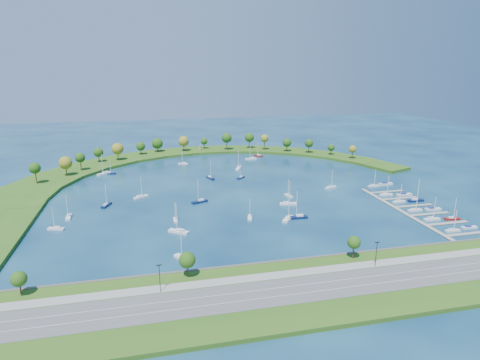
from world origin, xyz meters
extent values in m
plane|color=#082445|center=(0.00, 0.00, 0.00)|extent=(700.00, 700.00, 0.00)
cube|color=#2C5316|center=(0.00, -124.00, 0.80)|extent=(420.00, 42.00, 1.60)
cube|color=#474442|center=(0.00, -102.50, 0.90)|extent=(420.00, 1.20, 1.80)
cube|color=#515154|center=(0.00, -124.00, 1.66)|extent=(420.00, 16.00, 0.12)
cube|color=gray|center=(0.00, -113.00, 1.66)|extent=(420.00, 5.00, 0.12)
cube|color=silver|center=(0.00, -126.50, 1.73)|extent=(420.00, 0.15, 0.02)
cube|color=silver|center=(0.00, -121.50, 1.73)|extent=(420.00, 0.15, 0.02)
cylinder|color=#382314|center=(-95.00, -107.00, 4.05)|extent=(0.56, 0.56, 4.90)
sphere|color=#1A4912|center=(-95.00, -107.00, 7.54)|extent=(5.20, 5.20, 5.20)
cylinder|color=#382314|center=(-40.00, -107.00, 4.22)|extent=(0.56, 0.56, 5.25)
sphere|color=#1A4912|center=(-40.00, -107.00, 8.05)|extent=(6.00, 6.00, 6.00)
cylinder|color=#382314|center=(25.00, -107.00, 4.40)|extent=(0.56, 0.56, 5.60)
sphere|color=#1A4912|center=(25.00, -107.00, 8.24)|extent=(5.20, 5.20, 5.20)
cylinder|color=black|center=(-50.00, -115.00, 6.60)|extent=(0.24, 0.24, 10.00)
cylinder|color=black|center=(30.00, -115.00, 6.60)|extent=(0.24, 0.24, 10.00)
cube|color=#2C5316|center=(-126.75, 7.81, 1.00)|extent=(43.73, 48.72, 2.00)
cube|color=#2C5316|center=(-118.83, 37.57, 1.00)|extent=(50.23, 54.30, 2.00)
cube|color=#2C5316|center=(-104.03, 64.58, 1.00)|extent=(54.07, 56.09, 2.00)
cube|color=#2C5316|center=(-83.21, 87.27, 1.00)|extent=(55.20, 54.07, 2.00)
cube|color=#2C5316|center=(-57.57, 104.32, 1.00)|extent=(53.65, 48.47, 2.00)
cube|color=#2C5316|center=(-28.60, 114.76, 1.00)|extent=(49.62, 39.75, 2.00)
cube|color=#2C5316|center=(2.03, 117.98, 1.00)|extent=(44.32, 29.96, 2.00)
cube|color=#2C5316|center=(32.54, 113.79, 1.00)|extent=(49.49, 38.05, 2.00)
cube|color=#2C5316|center=(61.17, 102.44, 1.00)|extent=(51.13, 44.12, 2.00)
cube|color=#2C5316|center=(86.25, 84.58, 1.00)|extent=(49.19, 47.96, 2.00)
cube|color=#2C5316|center=(106.34, 61.24, 1.00)|extent=(43.90, 49.49, 2.00)
cube|color=#2C5316|center=(120.28, 33.78, 1.00)|extent=(35.67, 48.74, 2.00)
cylinder|color=#382314|center=(-122.01, 32.50, 6.43)|extent=(0.56, 0.56, 8.86)
sphere|color=#1A4912|center=(-122.01, 32.50, 12.28)|extent=(7.12, 7.12, 7.12)
cylinder|color=#382314|center=(-106.75, 49.08, 5.63)|extent=(0.56, 0.56, 7.26)
sphere|color=olive|center=(-106.75, 49.08, 11.02)|extent=(8.79, 8.79, 8.79)
cylinder|color=#382314|center=(-99.11, 61.87, 6.04)|extent=(0.56, 0.56, 8.08)
sphere|color=#1A4912|center=(-99.11, 61.87, 11.51)|extent=(7.12, 7.12, 7.12)
cylinder|color=#382314|center=(-89.28, 86.61, 5.14)|extent=(0.56, 0.56, 6.27)
sphere|color=#1A4912|center=(-89.28, 86.61, 9.75)|extent=(7.36, 7.36, 7.36)
cylinder|color=#382314|center=(-74.97, 89.67, 5.72)|extent=(0.56, 0.56, 7.45)
sphere|color=olive|center=(-74.97, 89.67, 11.28)|extent=(9.14, 9.14, 9.14)
cylinder|color=#382314|center=(-57.47, 107.91, 4.71)|extent=(0.56, 0.56, 5.42)
sphere|color=#1A4912|center=(-57.47, 107.91, 8.91)|extent=(7.45, 7.45, 7.45)
cylinder|color=#382314|center=(-43.32, 115.93, 4.73)|extent=(0.56, 0.56, 5.45)
sphere|color=#1A4912|center=(-43.32, 115.93, 9.33)|extent=(9.37, 9.37, 9.37)
cylinder|color=#382314|center=(-20.75, 113.77, 5.45)|extent=(0.56, 0.56, 6.89)
sphere|color=olive|center=(-20.75, 113.77, 10.71)|extent=(9.10, 9.10, 9.10)
cylinder|color=#382314|center=(-1.79, 120.39, 4.79)|extent=(0.56, 0.56, 5.57)
sphere|color=#1A4912|center=(-1.79, 120.39, 8.79)|extent=(6.06, 6.06, 6.06)
cylinder|color=#382314|center=(17.11, 110.63, 6.50)|extent=(0.56, 0.56, 9.00)
sphere|color=#1A4912|center=(17.11, 110.63, 12.78)|extent=(8.92, 8.92, 8.92)
cylinder|color=#382314|center=(38.54, 113.13, 6.09)|extent=(0.56, 0.56, 8.18)
sphere|color=#1A4912|center=(38.54, 113.13, 11.82)|extent=(8.23, 8.23, 8.23)
cylinder|color=#382314|center=(49.75, 102.85, 6.46)|extent=(0.56, 0.56, 8.93)
sphere|color=olive|center=(49.75, 102.85, 12.33)|extent=(7.01, 7.01, 7.01)
cylinder|color=#382314|center=(66.98, 91.87, 5.14)|extent=(0.56, 0.56, 6.28)
sphere|color=#1A4912|center=(66.98, 91.87, 9.81)|extent=(7.63, 7.63, 7.63)
cylinder|color=#382314|center=(83.23, 81.52, 5.54)|extent=(0.56, 0.56, 7.09)
sphere|color=#1A4912|center=(83.23, 81.52, 10.54)|extent=(7.26, 7.26, 7.26)
cylinder|color=#382314|center=(98.67, 70.34, 4.54)|extent=(0.56, 0.56, 5.08)
sphere|color=#1A4912|center=(98.67, 70.34, 8.25)|extent=(5.85, 5.85, 5.85)
cylinder|color=#382314|center=(109.26, 53.42, 5.29)|extent=(0.56, 0.56, 6.57)
sphere|color=olive|center=(109.26, 53.42, 9.80)|extent=(6.12, 6.12, 6.12)
cylinder|color=gray|center=(-6.23, 114.69, 4.05)|extent=(2.20, 2.20, 4.10)
cylinder|color=gray|center=(-6.23, 114.69, 6.25)|extent=(2.60, 2.60, 0.30)
cube|color=gray|center=(78.00, -61.00, 0.35)|extent=(2.20, 82.00, 0.40)
cube|color=gray|center=(90.10, -94.00, 0.35)|extent=(22.00, 2.00, 0.40)
cube|color=gray|center=(90.10, -80.80, 0.35)|extent=(22.00, 2.00, 0.40)
cylinder|color=#382314|center=(101.00, -80.80, 0.60)|extent=(0.36, 0.36, 1.60)
cube|color=gray|center=(90.10, -67.60, 0.35)|extent=(22.00, 2.00, 0.40)
cylinder|color=#382314|center=(101.00, -67.60, 0.60)|extent=(0.36, 0.36, 1.60)
cube|color=gray|center=(90.10, -54.40, 0.35)|extent=(22.00, 2.00, 0.40)
cylinder|color=#382314|center=(101.00, -54.40, 0.60)|extent=(0.36, 0.36, 1.60)
cube|color=gray|center=(90.10, -41.20, 0.35)|extent=(22.00, 2.00, 0.40)
cylinder|color=#382314|center=(101.00, -41.20, 0.60)|extent=(0.36, 0.36, 1.60)
cube|color=gray|center=(90.10, -28.00, 0.35)|extent=(22.00, 2.00, 0.40)
cylinder|color=#382314|center=(101.00, -28.00, 0.60)|extent=(0.36, 0.36, 1.60)
cube|color=#0A1943|center=(-10.86, 26.15, 0.50)|extent=(4.91, 8.69, 1.01)
cube|color=silver|center=(-11.13, 26.95, 1.36)|extent=(2.50, 3.30, 0.70)
cylinder|color=silver|center=(-10.65, 25.52, 6.66)|extent=(0.32, 0.32, 11.31)
cube|color=silver|center=(-96.08, -45.55, 0.47)|extent=(8.13, 4.30, 0.94)
cube|color=silver|center=(-95.33, -45.77, 1.27)|extent=(3.06, 2.24, 0.66)
cylinder|color=silver|center=(-96.68, -45.38, 6.22)|extent=(0.32, 0.32, 10.57)
cube|color=silver|center=(30.56, 76.64, 0.56)|extent=(9.56, 3.35, 1.13)
cube|color=silver|center=(31.50, 76.71, 1.52)|extent=(3.42, 2.09, 0.79)
cylinder|color=silver|center=(29.81, 76.58, 7.46)|extent=(0.32, 0.32, 12.67)
cube|color=maroon|center=(39.75, 86.83, 0.50)|extent=(6.74, 8.03, 0.99)
cube|color=silver|center=(40.24, 86.16, 1.34)|extent=(3.01, 3.29, 0.69)
cylinder|color=silver|center=(39.36, 87.36, 6.57)|extent=(0.32, 0.32, 11.15)
cube|color=#0A1943|center=(-75.63, -16.30, 0.51)|extent=(5.54, 8.71, 1.02)
cube|color=silver|center=(-75.97, -17.08, 1.37)|extent=(2.70, 3.38, 0.71)
cylinder|color=silver|center=(-75.36, -15.68, 6.73)|extent=(0.32, 0.32, 11.43)
cube|color=silver|center=(-2.91, -51.92, 0.44)|extent=(3.97, 7.65, 0.88)
cube|color=silver|center=(-2.71, -51.21, 1.19)|extent=(2.09, 2.87, 0.62)
cylinder|color=silver|center=(-3.07, -52.49, 5.86)|extent=(0.32, 0.32, 9.95)
cube|color=silver|center=(-40.24, -90.00, 0.55)|extent=(7.11, 9.10, 1.10)
cube|color=silver|center=(-39.75, -90.77, 1.49)|extent=(3.25, 3.67, 0.77)
cylinder|color=silver|center=(-40.64, -89.38, 7.29)|extent=(0.32, 0.32, 12.38)
cube|color=silver|center=(-57.07, -5.63, 0.53)|extent=(8.75, 6.96, 1.06)
cube|color=silver|center=(-57.81, -6.12, 1.43)|extent=(3.54, 3.16, 0.74)
cylinder|color=silver|center=(-56.48, -5.24, 7.04)|extent=(0.32, 0.32, 11.95)
cube|color=silver|center=(-25.26, 72.72, 0.47)|extent=(8.07, 4.63, 0.93)
cube|color=silver|center=(-24.53, 72.46, 1.26)|extent=(3.08, 2.34, 0.65)
cylinder|color=silver|center=(-25.85, 72.93, 6.19)|extent=(0.32, 0.32, 10.51)
cube|color=silver|center=(-40.05, -46.86, 0.41)|extent=(1.92, 6.80, 0.81)
cube|color=silver|center=(-40.04, -46.19, 1.10)|extent=(1.34, 2.38, 0.57)
cylinder|color=silver|center=(-40.05, -47.41, 5.40)|extent=(0.32, 0.32, 9.17)
cube|color=silver|center=(-82.99, 53.95, 0.61)|extent=(9.64, 8.55, 1.21)
cube|color=silver|center=(-82.20, 54.58, 1.64)|extent=(4.00, 3.76, 0.85)
cylinder|color=silver|center=(-83.62, 53.44, 8.03)|extent=(0.32, 0.32, 13.64)
cube|color=silver|center=(60.00, -12.52, 0.48)|extent=(8.29, 4.89, 0.96)
cube|color=silver|center=(59.25, -12.80, 1.30)|extent=(3.17, 2.45, 0.67)
cylinder|color=silver|center=(60.60, -12.29, 6.37)|extent=(0.32, 0.32, 10.81)
cube|color=silver|center=(13.87, 48.32, 0.60)|extent=(6.87, 10.26, 1.20)
cube|color=silver|center=(14.31, 49.23, 1.62)|extent=(3.29, 4.01, 0.84)
cylinder|color=silver|center=(13.52, 47.60, 7.97)|extent=(0.32, 0.32, 13.54)
cube|color=#0A1943|center=(-78.98, 54.49, 0.48)|extent=(8.33, 4.42, 0.96)
cube|color=silver|center=(-79.75, 54.71, 1.30)|extent=(3.14, 2.30, 0.67)
cylinder|color=silver|center=(-78.36, 54.31, 6.38)|extent=(0.32, 0.32, 10.83)
cube|color=#0A1943|center=(9.54, 22.52, 0.44)|extent=(6.76, 6.43, 0.88)
cube|color=silver|center=(10.08, 23.01, 1.18)|extent=(2.85, 2.78, 0.61)
cylinder|color=silver|center=(9.11, 22.13, 5.80)|extent=(0.32, 0.32, 9.85)
cube|color=silver|center=(28.13, -22.71, 0.43)|extent=(3.47, 7.47, 0.86)
cube|color=silver|center=(28.28, -23.41, 1.17)|extent=(1.90, 2.76, 0.61)
cylinder|color=silver|center=(28.01, -22.14, 5.73)|extent=(0.32, 0.32, 9.73)
cube|color=silver|center=(-92.85, -30.95, 0.50)|extent=(2.73, 8.43, 1.00)
cube|color=silver|center=(-92.89, -30.12, 1.35)|extent=(1.77, 2.99, 0.70)
cylinder|color=silver|center=(-92.82, -31.62, 6.62)|extent=(0.32, 0.32, 11.24)
cube|color=#0A1943|center=(-24.65, -21.87, 0.56)|extent=(9.69, 5.75, 1.12)
cube|color=silver|center=(-23.77, -21.54, 1.52)|extent=(3.72, 2.87, 0.79)
cylinder|color=silver|center=(-25.35, -22.13, 7.45)|extent=(0.32, 0.32, 12.65)
cube|color=#0A1943|center=(20.81, -57.41, 0.60)|extent=(10.07, 3.34, 1.19)
cube|color=silver|center=(21.80, -57.47, 1.61)|extent=(3.58, 2.14, 0.83)
cylinder|color=silver|center=(20.02, -57.36, 7.89)|extent=(0.32, 0.32, 13.40)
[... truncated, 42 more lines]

